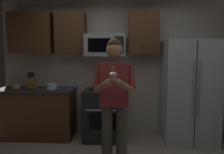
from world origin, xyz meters
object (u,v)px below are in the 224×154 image
object	(u,v)px
cupcake	(113,76)
refrigerator	(189,92)
person	(114,96)
microwave	(105,46)
bowl_small_colored	(16,86)
bowl_large_white	(51,86)
oven_range	(105,114)
knife_block	(31,83)

from	to	relation	value
cupcake	refrigerator	bearing A→B (deg)	45.65
refrigerator	person	xyz separation A→B (m)	(-1.28, -0.98, 0.10)
person	cupcake	distance (m)	0.44
refrigerator	person	bearing A→B (deg)	-142.52
microwave	bowl_small_colored	size ratio (longest dim) A/B	4.36
bowl_large_white	bowl_small_colored	xyz separation A→B (m)	(-0.70, 0.05, -0.01)
bowl_small_colored	cupcake	size ratio (longest dim) A/B	0.98
microwave	bowl_large_white	xyz separation A→B (m)	(-1.00, -0.11, -0.75)
bowl_large_white	microwave	bearing A→B (deg)	6.36
oven_range	microwave	xyz separation A→B (m)	(0.00, 0.12, 1.26)
bowl_small_colored	cupcake	world-z (taller)	cupcake
bowl_large_white	cupcake	xyz separation A→B (m)	(1.21, -1.36, 0.32)
refrigerator	bowl_small_colored	size ratio (longest dim) A/B	10.60
oven_range	cupcake	distance (m)	1.60
oven_range	bowl_large_white	size ratio (longest dim) A/B	4.45
oven_range	bowl_small_colored	distance (m)	1.77
bowl_small_colored	person	world-z (taller)	person
bowl_large_white	bowl_small_colored	distance (m)	0.70
microwave	person	distance (m)	1.37
oven_range	refrigerator	distance (m)	1.56
refrigerator	knife_block	size ratio (longest dim) A/B	5.63
oven_range	bowl_large_white	world-z (taller)	bowl_large_white
bowl_large_white	person	world-z (taller)	person
cupcake	bowl_large_white	bearing A→B (deg)	131.65
microwave	oven_range	bearing A→B (deg)	-90.02
refrigerator	microwave	bearing A→B (deg)	173.97
bowl_small_colored	refrigerator	bearing A→B (deg)	-1.81
refrigerator	bowl_large_white	size ratio (longest dim) A/B	8.60
refrigerator	bowl_small_colored	xyz separation A→B (m)	(-3.19, 0.10, 0.06)
cupcake	oven_range	bearing A→B (deg)	99.06
microwave	bowl_large_white	world-z (taller)	microwave
microwave	bowl_small_colored	bearing A→B (deg)	-178.05
oven_range	person	distance (m)	1.17
person	bowl_small_colored	bearing A→B (deg)	150.38
microwave	bowl_small_colored	xyz separation A→B (m)	(-1.69, -0.06, -0.76)
refrigerator	person	world-z (taller)	refrigerator
bowl_large_white	cupcake	bearing A→B (deg)	-48.35
knife_block	cupcake	distance (m)	2.07
microwave	bowl_large_white	bearing A→B (deg)	-173.64
person	knife_block	bearing A→B (deg)	147.68
refrigerator	bowl_large_white	distance (m)	2.50
microwave	person	bearing A→B (deg)	-79.32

